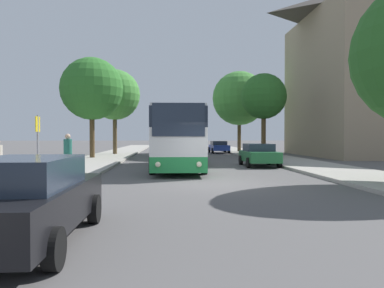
{
  "coord_description": "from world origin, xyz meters",
  "views": [
    {
      "loc": [
        -1.75,
        -14.36,
        1.88
      ],
      "look_at": [
        -0.1,
        11.17,
        1.35
      ],
      "focal_mm": 35.0,
      "sensor_mm": 36.0,
      "label": 1
    }
  ],
  "objects_px": {
    "tree_right_far": "(264,97)",
    "pedestrian_waiting_far": "(68,154)",
    "tree_left_far": "(92,89)",
    "bus_middle": "(176,137)",
    "parked_car_right_near": "(259,154)",
    "tree_left_near": "(115,95)",
    "parked_car_left_curb": "(28,199)",
    "bus_front": "(178,138)",
    "tree_right_mid": "(239,98)",
    "bus_stop_sign": "(38,140)",
    "parked_car_right_far": "(219,147)"
  },
  "relations": [
    {
      "from": "bus_middle",
      "to": "parked_car_right_near",
      "type": "height_order",
      "value": "bus_middle"
    },
    {
      "from": "parked_car_left_curb",
      "to": "parked_car_right_far",
      "type": "distance_m",
      "value": 35.87
    },
    {
      "from": "parked_car_right_near",
      "to": "bus_stop_sign",
      "type": "distance_m",
      "value": 13.53
    },
    {
      "from": "pedestrian_waiting_far",
      "to": "bus_stop_sign",
      "type": "bearing_deg",
      "value": -99.3
    },
    {
      "from": "parked_car_left_curb",
      "to": "tree_right_mid",
      "type": "relative_size",
      "value": 0.51
    },
    {
      "from": "parked_car_right_near",
      "to": "tree_right_far",
      "type": "xyz_separation_m",
      "value": [
        2.73,
        9.39,
        4.63
      ]
    },
    {
      "from": "pedestrian_waiting_far",
      "to": "tree_right_mid",
      "type": "height_order",
      "value": "tree_right_mid"
    },
    {
      "from": "bus_middle",
      "to": "tree_left_far",
      "type": "height_order",
      "value": "tree_left_far"
    },
    {
      "from": "tree_right_mid",
      "to": "parked_car_right_far",
      "type": "bearing_deg",
      "value": -163.9
    },
    {
      "from": "bus_front",
      "to": "tree_left_near",
      "type": "relative_size",
      "value": 1.36
    },
    {
      "from": "bus_front",
      "to": "tree_right_mid",
      "type": "xyz_separation_m",
      "value": [
        7.56,
        20.6,
        4.41
      ]
    },
    {
      "from": "parked_car_left_curb",
      "to": "tree_right_far",
      "type": "height_order",
      "value": "tree_right_far"
    },
    {
      "from": "parked_car_right_far",
      "to": "parked_car_left_curb",
      "type": "bearing_deg",
      "value": 75.6
    },
    {
      "from": "parked_car_left_curb",
      "to": "tree_left_near",
      "type": "xyz_separation_m",
      "value": [
        -2.74,
        30.41,
        5.14
      ]
    },
    {
      "from": "parked_car_right_near",
      "to": "tree_right_far",
      "type": "height_order",
      "value": "tree_right_far"
    },
    {
      "from": "parked_car_right_far",
      "to": "tree_left_far",
      "type": "bearing_deg",
      "value": 40.64
    },
    {
      "from": "bus_stop_sign",
      "to": "tree_left_near",
      "type": "distance_m",
      "value": 22.51
    },
    {
      "from": "parked_car_left_curb",
      "to": "pedestrian_waiting_far",
      "type": "relative_size",
      "value": 2.52
    },
    {
      "from": "parked_car_left_curb",
      "to": "tree_right_mid",
      "type": "bearing_deg",
      "value": 73.41
    },
    {
      "from": "tree_right_far",
      "to": "pedestrian_waiting_far",
      "type": "bearing_deg",
      "value": -129.67
    },
    {
      "from": "bus_middle",
      "to": "tree_left_far",
      "type": "xyz_separation_m",
      "value": [
        -6.94,
        -5.66,
        3.91
      ]
    },
    {
      "from": "tree_left_near",
      "to": "tree_right_mid",
      "type": "xyz_separation_m",
      "value": [
        13.33,
        5.23,
        0.27
      ]
    },
    {
      "from": "parked_car_right_far",
      "to": "bus_stop_sign",
      "type": "distance_m",
      "value": 28.75
    },
    {
      "from": "tree_left_far",
      "to": "pedestrian_waiting_far",
      "type": "bearing_deg",
      "value": -83.0
    },
    {
      "from": "pedestrian_waiting_far",
      "to": "tree_left_far",
      "type": "bearing_deg",
      "value": 105.33
    },
    {
      "from": "bus_middle",
      "to": "pedestrian_waiting_far",
      "type": "xyz_separation_m",
      "value": [
        -5.22,
        -19.66,
        -0.73
      ]
    },
    {
      "from": "bus_stop_sign",
      "to": "bus_front",
      "type": "bearing_deg",
      "value": 49.9
    },
    {
      "from": "parked_car_right_near",
      "to": "tree_right_mid",
      "type": "xyz_separation_m",
      "value": [
        2.45,
        19.22,
        5.46
      ]
    },
    {
      "from": "tree_right_mid",
      "to": "parked_car_left_curb",
      "type": "bearing_deg",
      "value": -106.56
    },
    {
      "from": "tree_left_near",
      "to": "tree_left_far",
      "type": "xyz_separation_m",
      "value": [
        -0.98,
        -6.14,
        -0.2
      ]
    },
    {
      "from": "parked_car_left_curb",
      "to": "parked_car_right_near",
      "type": "bearing_deg",
      "value": 63.59
    },
    {
      "from": "bus_middle",
      "to": "parked_car_right_near",
      "type": "xyz_separation_m",
      "value": [
        4.93,
        -13.52,
        -1.07
      ]
    },
    {
      "from": "bus_middle",
      "to": "tree_right_mid",
      "type": "xyz_separation_m",
      "value": [
        7.38,
        5.7,
        4.39
      ]
    },
    {
      "from": "pedestrian_waiting_far",
      "to": "tree_left_far",
      "type": "distance_m",
      "value": 14.84
    },
    {
      "from": "bus_middle",
      "to": "tree_left_near",
      "type": "relative_size",
      "value": 1.4
    },
    {
      "from": "bus_front",
      "to": "pedestrian_waiting_far",
      "type": "height_order",
      "value": "bus_front"
    },
    {
      "from": "bus_stop_sign",
      "to": "tree_left_far",
      "type": "bearing_deg",
      "value": 93.89
    },
    {
      "from": "pedestrian_waiting_far",
      "to": "parked_car_right_near",
      "type": "bearing_deg",
      "value": 39.49
    },
    {
      "from": "parked_car_right_far",
      "to": "tree_right_far",
      "type": "height_order",
      "value": "tree_right_far"
    },
    {
      "from": "parked_car_right_near",
      "to": "parked_car_right_far",
      "type": "relative_size",
      "value": 0.95
    },
    {
      "from": "bus_front",
      "to": "parked_car_right_near",
      "type": "xyz_separation_m",
      "value": [
        5.11,
        1.38,
        -1.04
      ]
    },
    {
      "from": "bus_stop_sign",
      "to": "pedestrian_waiting_far",
      "type": "xyz_separation_m",
      "value": [
        0.63,
        1.98,
        -0.65
      ]
    },
    {
      "from": "bus_front",
      "to": "bus_middle",
      "type": "bearing_deg",
      "value": 90.67
    },
    {
      "from": "parked_car_right_far",
      "to": "bus_middle",
      "type": "bearing_deg",
      "value": 44.06
    },
    {
      "from": "tree_left_near",
      "to": "tree_right_far",
      "type": "bearing_deg",
      "value": -18.72
    },
    {
      "from": "bus_stop_sign",
      "to": "tree_right_far",
      "type": "bearing_deg",
      "value": 52.35
    },
    {
      "from": "parked_car_right_far",
      "to": "tree_left_near",
      "type": "bearing_deg",
      "value": 21.28
    },
    {
      "from": "bus_front",
      "to": "tree_left_near",
      "type": "distance_m",
      "value": 16.94
    },
    {
      "from": "parked_car_right_near",
      "to": "tree_left_near",
      "type": "height_order",
      "value": "tree_left_near"
    },
    {
      "from": "bus_middle",
      "to": "tree_right_far",
      "type": "distance_m",
      "value": 9.4
    }
  ]
}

